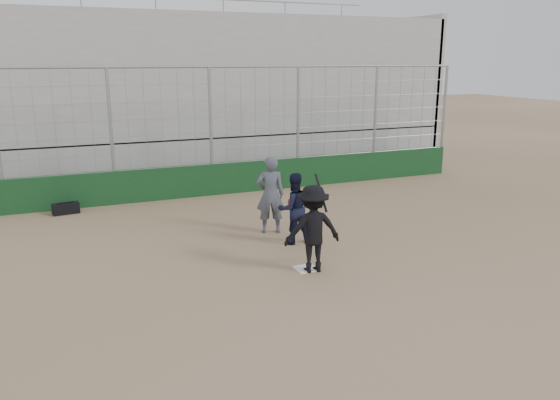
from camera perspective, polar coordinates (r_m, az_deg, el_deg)
name	(u,v)px	position (r m, az deg, el deg)	size (l,w,h in m)	color
ground	(306,269)	(11.42, 2.74, -7.23)	(90.00, 90.00, 0.00)	brown
home_plate	(306,269)	(11.42, 2.74, -7.17)	(0.44, 0.44, 0.02)	white
backstop	(212,165)	(17.50, -7.12, 3.63)	(18.10, 0.25, 4.04)	#103417
bleachers	(175,94)	(22.04, -10.87, 10.86)	(20.25, 6.70, 6.98)	#979797
batter_at_plate	(313,229)	(11.06, 3.44, -3.01)	(1.24, 0.84, 1.95)	black
catcher_crouched	(294,220)	(12.78, 1.43, -2.12)	(0.88, 0.72, 1.15)	black
umpire	(270,198)	(13.52, -1.02, 0.16)	(0.71, 0.47, 1.75)	#484E5B
equipment_bag	(66,208)	(16.49, -21.48, -0.83)	(0.74, 0.39, 0.34)	black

